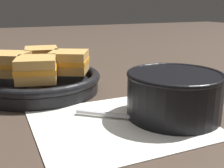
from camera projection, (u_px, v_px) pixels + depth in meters
The scene contains 9 objects.
ground_plane at pixel (131, 108), 0.52m from camera, with size 4.00×4.00×0.00m, color #47382D.
napkin at pixel (120, 123), 0.45m from camera, with size 0.27×0.23×0.00m.
soup_bowl at pixel (174, 92), 0.47m from camera, with size 0.16×0.16×0.08m.
spoon at pixel (141, 118), 0.45m from camera, with size 0.13×0.12×0.01m.
skillet at pixel (40, 82), 0.61m from camera, with size 0.27×0.33×0.04m.
sandwich_near_left at pixel (36, 69), 0.54m from camera, with size 0.09×0.10×0.05m.
sandwich_near_right at pixel (69, 62), 0.61m from camera, with size 0.11×0.10×0.05m.
sandwich_far_left at pixel (42, 57), 0.66m from camera, with size 0.09×0.09×0.05m.
sandwich_far_right at pixel (9, 64), 0.59m from camera, with size 0.11×0.11×0.05m.
Camera 1 is at (-0.23, -0.43, 0.19)m, focal length 45.00 mm.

